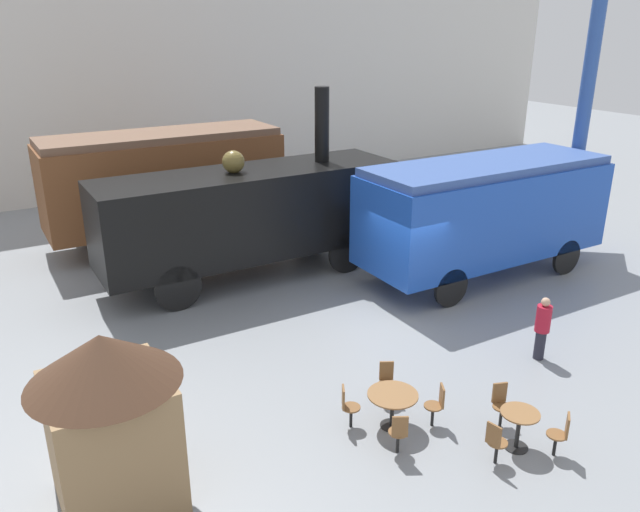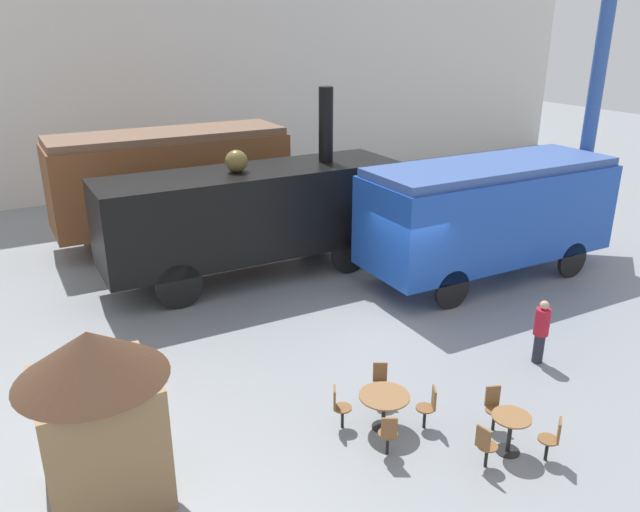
{
  "view_description": "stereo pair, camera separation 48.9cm",
  "coord_description": "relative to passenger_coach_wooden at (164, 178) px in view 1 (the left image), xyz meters",
  "views": [
    {
      "loc": [
        -9.34,
        -12.07,
        7.32
      ],
      "look_at": [
        -1.67,
        1.0,
        1.6
      ],
      "focal_mm": 35.0,
      "sensor_mm": 36.0,
      "label": 1
    },
    {
      "loc": [
        -8.91,
        -12.31,
        7.32
      ],
      "look_at": [
        -1.67,
        1.0,
        1.6
      ],
      "focal_mm": 35.0,
      "sensor_mm": 36.0,
      "label": 2
    }
  ],
  "objects": [
    {
      "name": "ground_plane",
      "position": [
        3.37,
        -8.67,
        -2.29
      ],
      "size": [
        80.0,
        80.0,
        0.0
      ],
      "primitive_type": "plane",
      "color": "gray"
    },
    {
      "name": "backdrop_wall",
      "position": [
        3.37,
        7.07,
        2.21
      ],
      "size": [
        44.0,
        0.15,
        9.0
      ],
      "color": "silver",
      "rests_on": "ground_plane"
    },
    {
      "name": "passenger_coach_wooden",
      "position": [
        0.0,
        0.0,
        0.0
      ],
      "size": [
        7.95,
        2.63,
        3.85
      ],
      "color": "brown",
      "rests_on": "ground_plane"
    },
    {
      "name": "steam_locomotive",
      "position": [
        1.18,
        -4.51,
        -0.21
      ],
      "size": [
        8.93,
        2.43,
        5.52
      ],
      "color": "black",
      "rests_on": "ground_plane"
    },
    {
      "name": "streamlined_locomotive",
      "position": [
        7.95,
        -7.86,
        -0.2
      ],
      "size": [
        9.47,
        2.77,
        3.53
      ],
      "color": "blue",
      "rests_on": "ground_plane"
    },
    {
      "name": "cafe_table_near",
      "position": [
        1.91,
        -14.41,
        -1.74
      ],
      "size": [
        0.7,
        0.7,
        0.75
      ],
      "color": "black",
      "rests_on": "ground_plane"
    },
    {
      "name": "cafe_table_mid",
      "position": [
        0.33,
        -12.73,
        -1.7
      ],
      "size": [
        0.97,
        0.97,
        0.72
      ],
      "color": "black",
      "rests_on": "ground_plane"
    },
    {
      "name": "cafe_chair_0",
      "position": [
        2.16,
        -13.73,
        -1.78
      ],
      "size": [
        0.37,
        0.39,
        0.87
      ],
      "rotation": [
        0.0,
        0.0,
        4.37
      ],
      "color": "black",
      "rests_on": "ground_plane"
    },
    {
      "name": "cafe_chair_1",
      "position": [
        1.2,
        -14.54,
        -1.78
      ],
      "size": [
        0.38,
        0.36,
        0.87
      ],
      "rotation": [
        0.0,
        0.0,
        6.46
      ],
      "color": "black",
      "rests_on": "ground_plane"
    },
    {
      "name": "cafe_chair_2",
      "position": [
        2.38,
        -14.96,
        -1.78
      ],
      "size": [
        0.4,
        0.41,
        0.87
      ],
      "rotation": [
        0.0,
        0.0,
        8.56
      ],
      "color": "black",
      "rests_on": "ground_plane"
    },
    {
      "name": "cafe_chair_3",
      "position": [
        0.74,
        -11.98,
        -1.78
      ],
      "size": [
        0.39,
        0.4,
        0.87
      ],
      "rotation": [
        0.0,
        0.0,
        4.21
      ],
      "color": "black",
      "rests_on": "ground_plane"
    },
    {
      "name": "cafe_chair_4",
      "position": [
        -0.42,
        -12.32,
        -1.78
      ],
      "size": [
        0.4,
        0.39,
        0.87
      ],
      "rotation": [
        0.0,
        0.0,
        5.78
      ],
      "color": "black",
      "rests_on": "ground_plane"
    },
    {
      "name": "cafe_chair_5",
      "position": [
        -0.08,
        -13.49,
        -1.78
      ],
      "size": [
        0.39,
        0.4,
        0.87
      ],
      "rotation": [
        0.0,
        0.0,
        7.35
      ],
      "color": "black",
      "rests_on": "ground_plane"
    },
    {
      "name": "cafe_chair_6",
      "position": [
        1.08,
        -13.15,
        -1.78
      ],
      "size": [
        0.4,
        0.39,
        0.87
      ],
      "rotation": [
        0.0,
        0.0,
        8.92
      ],
      "color": "black",
      "rests_on": "ground_plane"
    },
    {
      "name": "visitor_person",
      "position": [
        4.81,
        -12.37,
        -1.46
      ],
      "size": [
        0.34,
        0.34,
        1.53
      ],
      "color": "#262633",
      "rests_on": "ground_plane"
    },
    {
      "name": "ticket_kiosk",
      "position": [
        -4.65,
        -12.06,
        -0.61
      ],
      "size": [
        2.34,
        2.34,
        3.0
      ],
      "color": "#99754C",
      "rests_on": "ground_plane"
    },
    {
      "name": "support_pillar",
      "position": [
        11.4,
        -7.67,
        1.71
      ],
      "size": [
        0.44,
        0.44,
        8.0
      ],
      "color": "#2D519E",
      "rests_on": "ground_plane"
    }
  ]
}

